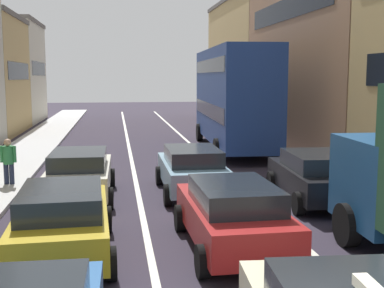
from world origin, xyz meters
TOP-DOWN VIEW (x-y plane):
  - sidewalk_left at (-6.70, 20.00)m, footprint 2.60×64.00m
  - lane_stripe_left at (-1.70, 20.00)m, footprint 0.16×60.00m
  - lane_stripe_right at (1.70, 20.00)m, footprint 0.16×60.00m
  - building_row_right at (9.90, 23.16)m, footprint 7.20×43.90m
  - sedan_centre_lane_second at (0.07, 6.68)m, footprint 2.12×4.33m
  - wagon_left_lane_second at (-3.48, 6.77)m, footprint 2.20×4.37m
  - hatchback_centre_lane_third at (0.00, 12.00)m, footprint 2.07×4.30m
  - sedan_left_lane_third at (-3.48, 11.84)m, footprint 2.11×4.32m
  - sedan_right_lane_behind_truck at (3.45, 10.43)m, footprint 2.28×4.40m
  - bus_mid_queue_primary at (3.48, 21.23)m, footprint 3.18×10.61m
  - pedestrian_near_kerb at (-5.92, 13.72)m, footprint 0.54×0.34m

SIDE VIEW (x-z plane):
  - lane_stripe_left at x=-1.70m, z-range 0.00..0.01m
  - lane_stripe_right at x=1.70m, z-range 0.00..0.01m
  - sidewalk_left at x=-6.70m, z-range 0.00..0.14m
  - sedan_centre_lane_second at x=0.07m, z-range 0.05..1.54m
  - wagon_left_lane_second at x=-3.48m, z-range 0.05..1.54m
  - hatchback_centre_lane_third at x=0.00m, z-range 0.05..1.54m
  - sedan_left_lane_third at x=-3.48m, z-range 0.05..1.54m
  - sedan_right_lane_behind_truck at x=3.45m, z-range 0.05..1.54m
  - pedestrian_near_kerb at x=-5.92m, z-range 0.12..1.78m
  - bus_mid_queue_primary at x=3.48m, z-range 0.30..5.36m
  - building_row_right at x=9.90m, z-range -1.25..12.01m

